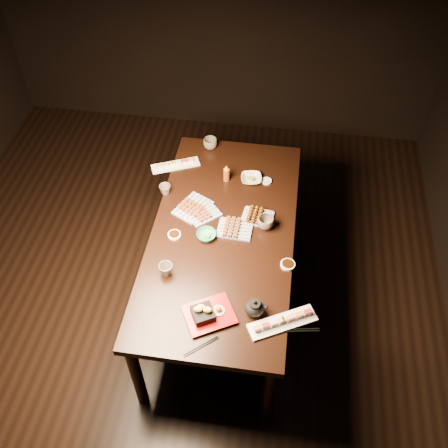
{
  "coord_description": "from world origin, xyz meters",
  "views": [
    {
      "loc": [
        0.68,
        -1.64,
        3.14
      ],
      "look_at": [
        0.37,
        0.45,
        0.77
      ],
      "focal_mm": 40.0,
      "sensor_mm": 36.0,
      "label": 1
    }
  ],
  "objects": [
    {
      "name": "ground",
      "position": [
        0.0,
        0.0,
        0.0
      ],
      "size": [
        5.0,
        5.0,
        0.0
      ],
      "primitive_type": "plane",
      "color": "black",
      "rests_on": "ground"
    },
    {
      "name": "dining_table",
      "position": [
        0.37,
        0.4,
        0.38
      ],
      "size": [
        1.35,
        1.97,
        0.75
      ],
      "primitive_type": "cube",
      "rotation": [
        0.0,
        0.0,
        0.27
      ],
      "color": "black",
      "rests_on": "ground"
    },
    {
      "name": "sushi_platter_near",
      "position": [
        0.78,
        -0.21,
        0.77
      ],
      "size": [
        0.39,
        0.27,
        0.05
      ],
      "primitive_type": null,
      "rotation": [
        0.0,
        0.0,
        0.49
      ],
      "color": "white",
      "rests_on": "dining_table"
    },
    {
      "name": "sushi_platter_far",
      "position": [
        -0.06,
        0.97,
        0.77
      ],
      "size": [
        0.35,
        0.23,
        0.04
      ],
      "primitive_type": null,
      "rotation": [
        0.0,
        0.0,
        3.56
      ],
      "color": "white",
      "rests_on": "dining_table"
    },
    {
      "name": "yakitori_plate_center",
      "position": [
        0.22,
        0.52,
        0.78
      ],
      "size": [
        0.25,
        0.24,
        0.05
      ],
      "primitive_type": null,
      "rotation": [
        0.0,
        0.0,
        0.73
      ],
      "color": "#828EB6",
      "rests_on": "dining_table"
    },
    {
      "name": "yakitori_plate_right",
      "position": [
        0.44,
        0.42,
        0.78
      ],
      "size": [
        0.22,
        0.17,
        0.06
      ],
      "primitive_type": null,
      "rotation": [
        0.0,
        0.0,
        -0.04
      ],
      "color": "#828EB6",
      "rests_on": "dining_table"
    },
    {
      "name": "yakitori_plate_left",
      "position": [
        0.14,
        0.57,
        0.78
      ],
      "size": [
        0.26,
        0.29,
        0.06
      ],
      "primitive_type": null,
      "rotation": [
        0.0,
        0.0,
        1.1
      ],
      "color": "#828EB6",
      "rests_on": "dining_table"
    },
    {
      "name": "tsukune_plate",
      "position": [
        0.57,
        0.55,
        0.78
      ],
      "size": [
        0.22,
        0.17,
        0.05
      ],
      "primitive_type": null,
      "rotation": [
        0.0,
        0.0,
        -0.12
      ],
      "color": "#828EB6",
      "rests_on": "dining_table"
    },
    {
      "name": "edamame_bowl_green",
      "position": [
        0.27,
        0.34,
        0.77
      ],
      "size": [
        0.18,
        0.18,
        0.04
      ],
      "primitive_type": "imported",
      "rotation": [
        0.0,
        0.0,
        0.68
      ],
      "color": "#2A835D",
      "rests_on": "dining_table"
    },
    {
      "name": "edamame_bowl_cream",
      "position": [
        0.49,
        0.89,
        0.77
      ],
      "size": [
        0.16,
        0.16,
        0.04
      ],
      "primitive_type": "imported",
      "rotation": [
        0.0,
        0.0,
        0.15
      ],
      "color": "beige",
      "rests_on": "dining_table"
    },
    {
      "name": "tempura_tray",
      "position": [
        0.38,
        -0.22,
        0.8
      ],
      "size": [
        0.33,
        0.31,
        0.1
      ],
      "primitive_type": null,
      "rotation": [
        0.0,
        0.0,
        0.51
      ],
      "color": "black",
      "rests_on": "dining_table"
    },
    {
      "name": "teacup_near_left",
      "position": [
        0.08,
        0.03,
        0.79
      ],
      "size": [
        0.11,
        0.11,
        0.08
      ],
      "primitive_type": "imported",
      "rotation": [
        0.0,
        0.0,
        0.49
      ],
      "color": "#534B3F",
      "rests_on": "dining_table"
    },
    {
      "name": "teacup_mid_right",
      "position": [
        0.63,
        0.48,
        0.79
      ],
      "size": [
        0.11,
        0.11,
        0.08
      ],
      "primitive_type": "imported",
      "rotation": [
        0.0,
        0.0,
        0.09
      ],
      "color": "#534B3F",
      "rests_on": "dining_table"
    },
    {
      "name": "teacup_far_left",
      "position": [
        -0.07,
        0.68,
        0.79
      ],
      "size": [
        0.1,
        0.1,
        0.07
      ],
      "primitive_type": "imported",
      "rotation": [
        0.0,
        0.0,
        0.51
      ],
      "color": "#534B3F",
      "rests_on": "dining_table"
    },
    {
      "name": "teacup_far_right",
      "position": [
        0.15,
        1.2,
        0.79
      ],
      "size": [
        0.11,
        0.11,
        0.08
      ],
      "primitive_type": "imported",
      "rotation": [
        0.0,
        0.0,
        0.07
      ],
      "color": "#534B3F",
      "rests_on": "dining_table"
    },
    {
      "name": "teapot",
      "position": [
        0.62,
        -0.16,
        0.8
      ],
      "size": [
        0.14,
        0.14,
        0.11
      ],
      "primitive_type": null,
      "rotation": [
        0.0,
        0.0,
        0.09
      ],
      "color": "black",
      "rests_on": "dining_table"
    },
    {
      "name": "condiment_bottle",
      "position": [
        0.32,
        0.87,
        0.82
      ],
      "size": [
        0.05,
        0.05,
        0.13
      ],
      "primitive_type": "cylinder",
      "rotation": [
        0.0,
        0.0,
        -0.09
      ],
      "color": "brown",
      "rests_on": "dining_table"
    },
    {
      "name": "sauce_dish_west",
      "position": [
        0.07,
        0.32,
        0.76
      ],
      "size": [
        0.11,
        0.11,
        0.01
      ],
      "primitive_type": "cylinder",
      "rotation": [
        0.0,
        0.0,
        0.53
      ],
      "color": "white",
      "rests_on": "dining_table"
    },
    {
      "name": "sauce_dish_east",
      "position": [
        0.6,
        0.9,
        0.76
      ],
      "size": [
        0.08,
        0.08,
        0.01
      ],
      "primitive_type": "cylinder",
      "rotation": [
        0.0,
        0.0,
        0.11
      ],
      "color": "white",
      "rests_on": "dining_table"
    },
    {
      "name": "sauce_dish_se",
      "position": [
        0.79,
        0.19,
        0.76
      ],
      "size": [
        0.11,
        0.11,
        0.02
      ],
      "primitive_type": "cylinder",
      "rotation": [
        0.0,
        0.0,
        0.23
      ],
      "color": "white",
      "rests_on": "dining_table"
    },
    {
      "name": "sauce_dish_nw",
      "position": [
        -0.04,
        0.98,
        0.76
      ],
      "size": [
        0.08,
        0.08,
        0.01
      ],
      "primitive_type": "cylinder",
      "rotation": [
        0.0,
        0.0,
        0.04
      ],
      "color": "white",
      "rests_on": "dining_table"
    },
    {
      "name": "chopsticks_near",
      "position": [
        0.37,
        -0.41,
        0.75
      ],
      "size": [
        0.17,
        0.15,
        0.01
      ],
      "primitive_type": null,
      "rotation": [
        0.0,
        0.0,
        0.7
      ],
      "color": "black",
      "rests_on": "dining_table"
    },
    {
      "name": "chopsticks_se",
      "position": [
        0.87,
        -0.24,
        0.75
      ],
      "size": [
        0.23,
        0.06,
        0.01
      ],
      "primitive_type": null,
      "rotation": [
        0.0,
        0.0,
        0.17
      ],
      "color": "black",
      "rests_on": "dining_table"
    }
  ]
}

